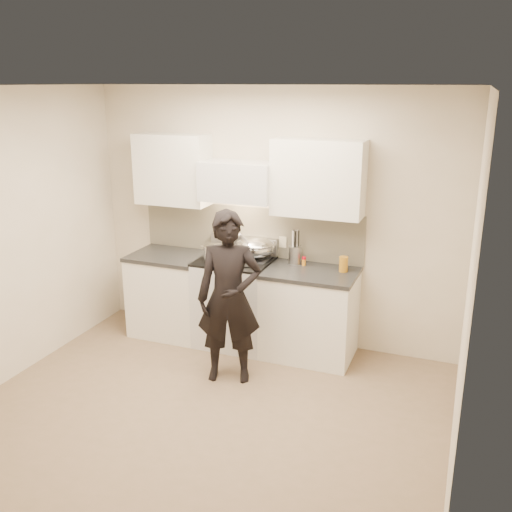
# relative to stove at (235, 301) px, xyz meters

# --- Properties ---
(ground_plane) EXTENTS (4.00, 4.00, 0.00)m
(ground_plane) POSITION_rel_stove_xyz_m (0.30, -1.42, -0.47)
(ground_plane) COLOR #80674F
(room_shell) EXTENTS (4.04, 3.54, 2.70)m
(room_shell) POSITION_rel_stove_xyz_m (0.24, -1.05, 1.12)
(room_shell) COLOR beige
(room_shell) RESTS_ON ground
(stove) EXTENTS (0.76, 0.65, 0.96)m
(stove) POSITION_rel_stove_xyz_m (0.00, 0.00, 0.00)
(stove) COLOR silver
(stove) RESTS_ON ground
(counter_right) EXTENTS (0.92, 0.67, 0.92)m
(counter_right) POSITION_rel_stove_xyz_m (0.83, 0.00, -0.01)
(counter_right) COLOR white
(counter_right) RESTS_ON ground
(counter_left) EXTENTS (0.82, 0.67, 0.92)m
(counter_left) POSITION_rel_stove_xyz_m (-0.78, 0.00, -0.01)
(counter_left) COLOR white
(counter_left) RESTS_ON ground
(wok) EXTENTS (0.41, 0.50, 0.33)m
(wok) POSITION_rel_stove_xyz_m (0.20, 0.11, 0.59)
(wok) COLOR silver
(wok) RESTS_ON stove
(stock_pot) EXTENTS (0.32, 0.25, 0.15)m
(stock_pot) POSITION_rel_stove_xyz_m (-0.17, -0.12, 0.56)
(stock_pot) COLOR silver
(stock_pot) RESTS_ON stove
(utensil_crock) EXTENTS (0.13, 0.13, 0.35)m
(utensil_crock) POSITION_rel_stove_xyz_m (0.61, 0.18, 0.55)
(utensil_crock) COLOR #ACACAC
(utensil_crock) RESTS_ON counter_right
(spice_jar) EXTENTS (0.04, 0.04, 0.09)m
(spice_jar) POSITION_rel_stove_xyz_m (0.71, 0.14, 0.49)
(spice_jar) COLOR orange
(spice_jar) RESTS_ON counter_right
(oil_glass) EXTENTS (0.09, 0.09, 0.15)m
(oil_glass) POSITION_rel_stove_xyz_m (1.13, 0.10, 0.52)
(oil_glass) COLOR #AC7018
(oil_glass) RESTS_ON counter_right
(person) EXTENTS (0.69, 0.55, 1.64)m
(person) POSITION_rel_stove_xyz_m (0.26, -0.74, 0.34)
(person) COLOR black
(person) RESTS_ON ground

